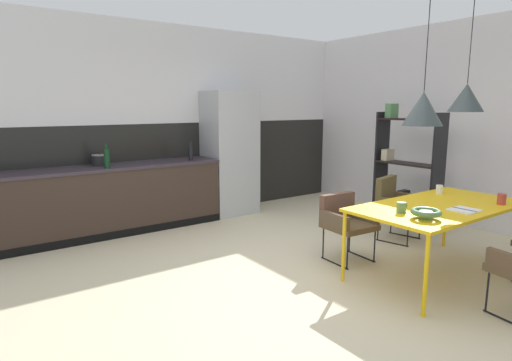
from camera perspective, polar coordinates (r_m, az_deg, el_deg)
name	(u,v)px	position (r m, az deg, el deg)	size (l,w,h in m)	color
ground_plane	(311,276)	(4.38, 7.40, -12.68)	(8.20, 8.20, 0.00)	beige
back_wall_splashback_dark	(177,170)	(6.64, -10.52, 1.46)	(6.31, 0.12, 1.43)	black
back_wall_panel_upper	(174,74)	(6.59, -10.93, 13.82)	(6.31, 0.12, 1.43)	silver
side_wall_right	(481,125)	(6.58, 27.98, 6.62)	(0.12, 6.16, 2.85)	silver
kitchen_counter	(96,201)	(5.91, -20.69, -2.64)	(3.37, 0.63, 0.91)	#372922
refrigerator_column	(230,153)	(6.65, -3.54, 3.69)	(0.74, 0.60, 1.90)	#ADAFB2
dining_table	(440,209)	(4.56, 23.53, -3.47)	(1.85, 0.95, 0.72)	yellow
armchair_facing_counter	(345,218)	(4.78, 11.88, -4.90)	(0.52, 0.50, 0.72)	brown
armchair_by_stool	(394,201)	(5.65, 18.12, -2.60)	(0.58, 0.57, 0.79)	brown
fruit_bowl	(426,213)	(3.93, 21.90, -4.04)	(0.26, 0.26, 0.08)	#4C704C
open_book	(464,210)	(4.39, 26.21, -3.59)	(0.25, 0.24, 0.02)	white
mug_glass_clear	(502,199)	(4.83, 30.16, -2.16)	(0.13, 0.08, 0.11)	#B23D33
mug_short_terracotta	(402,207)	(4.08, 18.98, -3.44)	(0.13, 0.08, 0.10)	#5B8456
mug_wide_latte	(440,189)	(5.10, 23.45, -1.10)	(0.12, 0.07, 0.10)	white
cooking_pot	(100,160)	(5.94, -20.21, 2.62)	(0.21, 0.21, 0.17)	black
bottle_wine_green	(107,158)	(5.65, -19.42, 2.88)	(0.07, 0.07, 0.30)	#0F3319
bottle_vinegar_dark	(191,153)	(6.14, -8.75, 3.65)	(0.06, 0.06, 0.27)	black
open_shelf_unit	(406,165)	(6.41, 19.47, 2.01)	(0.30, 0.96, 1.71)	black
pendant_lamp_over_table_near	(423,109)	(4.15, 21.54, 8.98)	(0.36, 0.36, 1.30)	black
pendant_lamp_over_table_far	(466,98)	(4.79, 26.43, 9.94)	(0.34, 0.34, 1.18)	black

